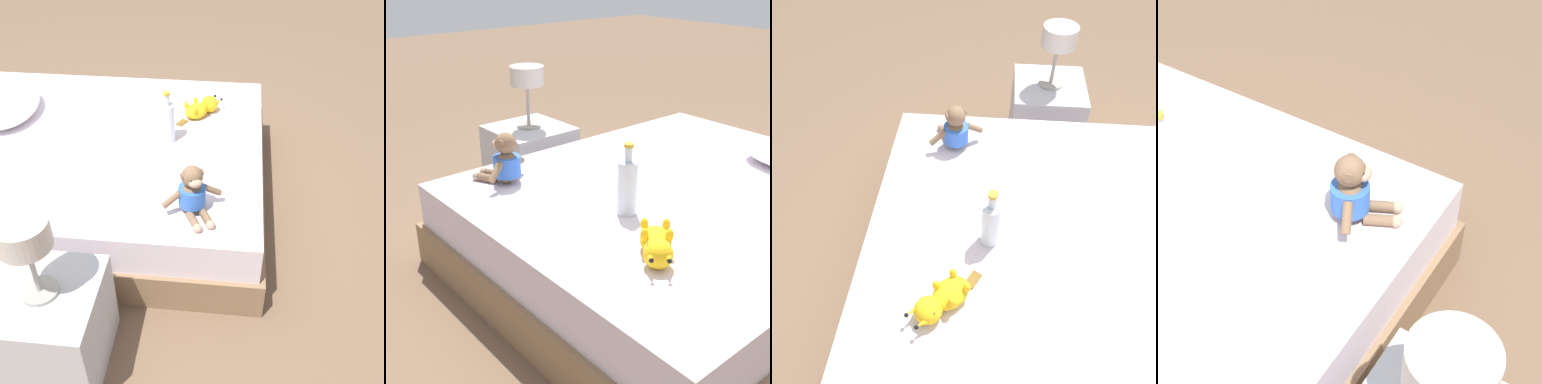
{
  "view_description": "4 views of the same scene",
  "coord_description": "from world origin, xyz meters",
  "views": [
    {
      "loc": [
        -2.15,
        -0.75,
        1.81
      ],
      "look_at": [
        -0.53,
        -0.58,
        0.5
      ],
      "focal_mm": 44.29,
      "sensor_mm": 36.0,
      "label": 1
    },
    {
      "loc": [
        1.31,
        -1.72,
        1.33
      ],
      "look_at": [
        -0.08,
        -0.55,
        0.5
      ],
      "focal_mm": 48.74,
      "sensor_mm": 36.0,
      "label": 2
    },
    {
      "loc": [
        0.92,
        -0.42,
        1.73
      ],
      "look_at": [
        -0.12,
        -0.5,
        0.52
      ],
      "focal_mm": 36.03,
      "sensor_mm": 36.0,
      "label": 3
    },
    {
      "loc": [
        -1.26,
        0.55,
        1.78
      ],
      "look_at": [
        -0.53,
        -0.58,
        0.5
      ],
      "focal_mm": 57.61,
      "sensor_mm": 36.0,
      "label": 4
    }
  ],
  "objects": [
    {
      "name": "bedside_lamp",
      "position": [
        -1.09,
        -0.08,
        0.7
      ],
      "size": [
        0.19,
        0.19,
        0.35
      ],
      "color": "gray",
      "rests_on": "nightstand"
    },
    {
      "name": "glass_bottle",
      "position": [
        0.02,
        -0.39,
        0.52
      ],
      "size": [
        0.08,
        0.08,
        0.29
      ],
      "color": "silver",
      "rests_on": "bed"
    },
    {
      "name": "ground_plane",
      "position": [
        0.0,
        0.0,
        0.0
      ],
      "size": [
        16.0,
        16.0,
        0.0
      ],
      "primitive_type": "plane",
      "color": "brown"
    },
    {
      "name": "nightstand",
      "position": [
        -1.09,
        -0.08,
        0.21
      ],
      "size": [
        0.42,
        0.42,
        0.42
      ],
      "color": "#B2B2B7",
      "rests_on": "ground_plane"
    },
    {
      "name": "plush_yellow_creature",
      "position": [
        0.33,
        -0.55,
        0.45
      ],
      "size": [
        0.28,
        0.26,
        0.1
      ],
      "color": "yellow",
      "rests_on": "bed"
    },
    {
      "name": "plush_monkey",
      "position": [
        -0.54,
        -0.58,
        0.5
      ],
      "size": [
        0.25,
        0.27,
        0.24
      ],
      "color": "brown",
      "rests_on": "bed"
    },
    {
      "name": "bed",
      "position": [
        0.0,
        0.0,
        0.2
      ],
      "size": [
        1.59,
        1.86,
        0.4
      ],
      "color": "#846647",
      "rests_on": "ground_plane"
    }
  ]
}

